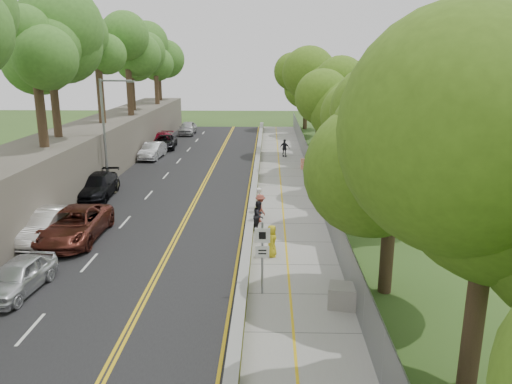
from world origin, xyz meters
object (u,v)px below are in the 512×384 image
at_px(person_far, 285,148).
at_px(concrete_block, 345,296).
at_px(car_2, 74,225).
at_px(signpost, 262,250).
at_px(painter_0, 272,241).
at_px(car_0, 18,276).
at_px(streetlight, 107,126).
at_px(construction_barrel, 304,164).
at_px(car_1, 44,225).

bearing_deg(person_far, concrete_block, 117.37).
bearing_deg(concrete_block, car_2, 152.13).
relative_size(signpost, painter_0, 1.95).
bearing_deg(signpost, car_0, -179.41).
bearing_deg(signpost, streetlight, 124.08).
relative_size(signpost, construction_barrel, 3.39).
bearing_deg(signpost, concrete_block, -16.85).
xyz_separation_m(signpost, concrete_block, (3.25, -0.98, -1.48)).
bearing_deg(car_1, concrete_block, -19.93).
xyz_separation_m(car_0, person_far, (11.80, 29.37, 0.16)).
xyz_separation_m(streetlight, person_far, (13.26, 12.25, -3.73)).
distance_m(concrete_block, person_far, 30.29).
height_order(signpost, car_2, signpost).
height_order(car_0, car_2, car_2).
bearing_deg(painter_0, car_0, 109.43).
relative_size(car_1, painter_0, 3.16).
bearing_deg(car_2, streetlight, 96.72).
height_order(car_1, painter_0, car_1).
distance_m(streetlight, signpost, 20.72).
xyz_separation_m(streetlight, construction_barrel, (14.76, 6.74, -4.13)).
bearing_deg(person_far, car_0, 92.64).
height_order(painter_0, person_far, person_far).
relative_size(car_0, car_1, 0.83).
bearing_deg(construction_barrel, car_2, -126.91).
xyz_separation_m(car_2, person_far, (11.80, 23.22, 0.03)).
relative_size(signpost, car_0, 0.75).
distance_m(car_0, painter_0, 11.23).
bearing_deg(car_2, painter_0, -11.88).
height_order(signpost, construction_barrel, signpost).
bearing_deg(streetlight, person_far, 42.73).
distance_m(construction_barrel, car_1, 23.21).
bearing_deg(signpost, construction_barrel, 82.21).
bearing_deg(car_1, person_far, 65.18).
relative_size(concrete_block, car_2, 0.21).
bearing_deg(car_0, person_far, 73.39).
bearing_deg(concrete_block, car_0, 176.21).
bearing_deg(construction_barrel, concrete_block, -90.00).
xyz_separation_m(construction_barrel, car_1, (-14.90, -17.79, 0.36)).
xyz_separation_m(streetlight, signpost, (11.51, -17.02, -2.68)).
relative_size(construction_barrel, car_1, 0.18).
distance_m(signpost, car_1, 13.13).
height_order(streetlight, car_0, streetlight).
height_order(concrete_block, car_0, car_0).
distance_m(concrete_block, car_2, 15.05).
distance_m(signpost, car_2, 11.78).
distance_m(car_2, painter_0, 10.65).
relative_size(streetlight, car_1, 1.59).
xyz_separation_m(car_1, person_far, (13.40, 23.30, 0.04)).
distance_m(car_0, car_2, 6.15).
relative_size(concrete_block, car_0, 0.31).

